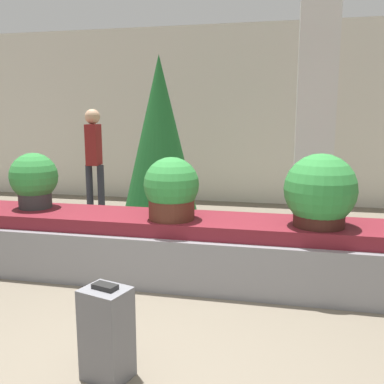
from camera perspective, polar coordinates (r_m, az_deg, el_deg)
back_wall at (r=7.94m, az=6.28°, el=10.11°), size 18.00×0.06×3.20m
carousel at (r=4.24m, az=0.00°, el=-7.65°), size 7.72×0.85×0.62m
pillar at (r=6.05m, az=16.08°, el=9.79°), size 0.49×0.49×3.20m
suitcase_1 at (r=2.78m, az=-11.29°, el=-18.00°), size 0.33×0.29×0.61m
potted_plant_0 at (r=3.93m, az=16.72°, el=-0.07°), size 0.64×0.64×0.65m
potted_plant_1 at (r=4.83m, az=-20.33°, el=1.52°), size 0.50×0.50×0.59m
potted_plant_2 at (r=4.04m, az=-2.76°, el=0.32°), size 0.52×0.52×0.59m
traveler_0 at (r=7.04m, az=-12.95°, el=5.18°), size 0.31×0.34×1.70m
decorated_tree at (r=5.59m, az=-4.31°, el=6.74°), size 1.05×1.05×2.36m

